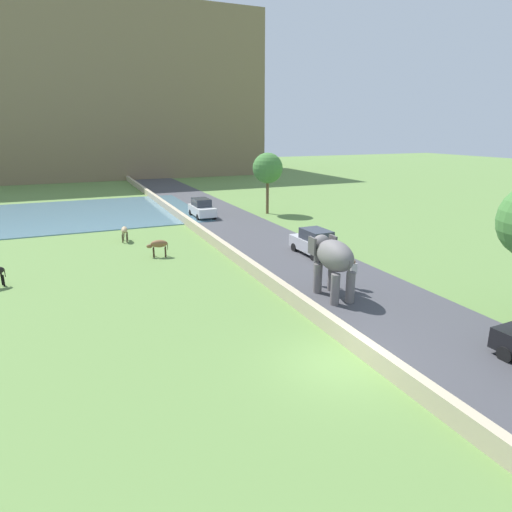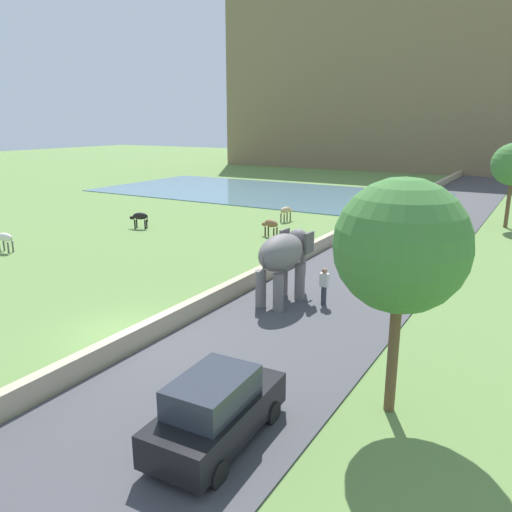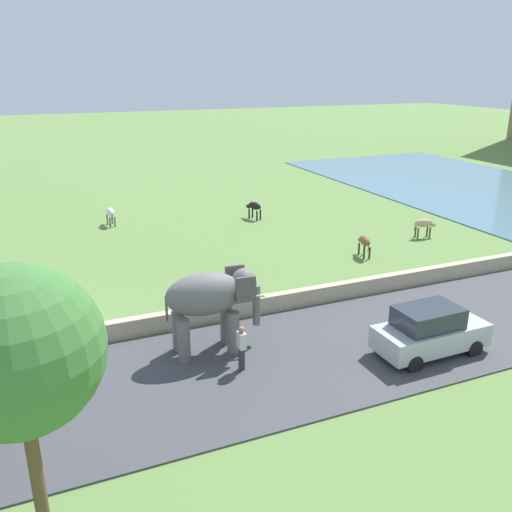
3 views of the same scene
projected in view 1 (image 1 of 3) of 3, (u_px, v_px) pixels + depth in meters
name	position (u px, v px, depth m)	size (l,w,h in m)	color
ground_plane	(338.00, 364.00, 15.95)	(220.00, 220.00, 0.00)	#608442
road_surface	(251.00, 234.00, 35.47)	(7.00, 120.00, 0.06)	#424247
barrier_wall	(214.00, 240.00, 32.17)	(0.40, 110.00, 0.73)	tan
lake	(4.00, 219.00, 41.36)	(36.00, 18.00, 0.08)	slate
hill_distant	(69.00, 95.00, 78.23)	(64.00, 28.00, 27.93)	#7F6B4C
elephant	(332.00, 258.00, 21.83)	(1.55, 3.50, 2.99)	slate
person_beside_elephant	(353.00, 274.00, 23.20)	(0.36, 0.22, 1.63)	#33333D
car_silver	(315.00, 242.00, 29.44)	(1.84, 4.02, 1.80)	#B7B7BC
car_white	(202.00, 208.00, 42.10)	(1.80, 4.00, 1.80)	white
cow_brown	(158.00, 245.00, 29.12)	(1.42, 0.68, 1.15)	brown
cow_tan	(124.00, 231.00, 33.11)	(0.63, 1.42, 1.15)	tan
tree_mid	(268.00, 168.00, 43.06)	(2.97, 2.97, 5.99)	brown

